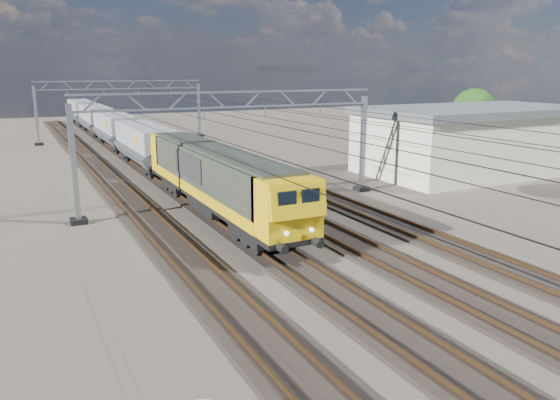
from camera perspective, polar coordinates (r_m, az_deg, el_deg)
name	(u,v)px	position (r m, az deg, el deg)	size (l,w,h in m)	color
ground	(263,220)	(31.09, -1.74, -2.14)	(160.00, 160.00, 0.00)	#29241F
track_outer_west	(159,233)	(29.17, -12.52, -3.37)	(2.60, 140.00, 0.30)	black
track_loco	(231,223)	(30.32, -5.17, -2.46)	(2.60, 140.00, 0.30)	black
track_inner_east	(294,215)	(31.93, 1.52, -1.58)	(2.60, 140.00, 0.30)	black
track_outer_east	(352,208)	(33.93, 7.50, -0.79)	(2.60, 140.00, 0.30)	black
catenary_gantry_mid	(236,144)	(33.91, -4.64, 5.88)	(19.90, 0.90, 7.11)	#92989F
catenary_gantry_far	(122,108)	(68.50, -16.14, 9.23)	(19.90, 0.90, 7.11)	#92989F
overhead_wires	(213,109)	(37.45, -7.02, 9.37)	(12.03, 140.00, 0.53)	black
locomotive	(216,176)	(31.87, -6.75, 2.46)	(2.76, 21.10, 3.62)	black
hopper_wagon_lead	(145,142)	(48.71, -13.90, 5.85)	(3.38, 13.00, 3.25)	black
hopper_wagon_mid	(115,127)	(62.56, -16.84, 7.28)	(3.38, 13.00, 3.25)	black
hopper_wagon_third	(95,117)	(76.54, -18.72, 8.18)	(3.38, 13.00, 3.25)	black
hopper_wagon_fourth	(82,110)	(90.58, -20.03, 8.80)	(3.38, 13.00, 3.25)	black
industrial_shed	(474,139)	(48.22, 19.57, 5.99)	(18.60, 10.60, 5.40)	silver
tree_far	(477,112)	(59.43, 19.93, 8.63)	(4.94, 4.54, 6.55)	#352618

